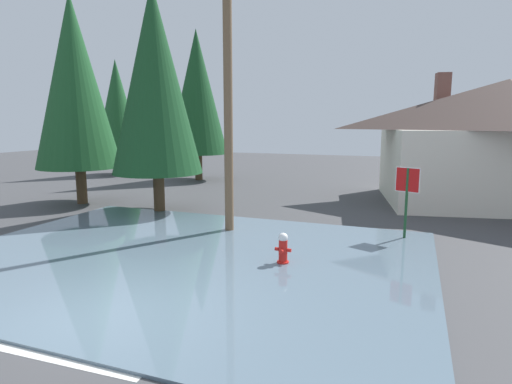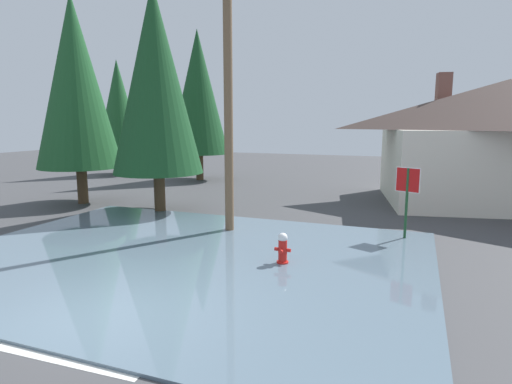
% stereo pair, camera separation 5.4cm
% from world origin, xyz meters
% --- Properties ---
extents(ground_plane, '(80.00, 80.00, 0.10)m').
position_xyz_m(ground_plane, '(0.00, 0.00, -0.05)').
color(ground_plane, '#424244').
extents(flood_puddle, '(12.64, 9.69, 0.06)m').
position_xyz_m(flood_puddle, '(-0.48, 3.49, 0.03)').
color(flood_puddle, slate).
rests_on(flood_puddle, ground).
extents(lane_stop_bar, '(3.97, 0.41, 0.01)m').
position_xyz_m(lane_stop_bar, '(-0.25, -1.39, 0.00)').
color(lane_stop_bar, silver).
rests_on(lane_stop_bar, ground).
extents(fire_hydrant, '(0.42, 0.36, 0.83)m').
position_xyz_m(fire_hydrant, '(2.20, 3.90, 0.41)').
color(fire_hydrant, red).
rests_on(fire_hydrant, ground).
extents(utility_pole, '(1.60, 0.28, 8.51)m').
position_xyz_m(utility_pole, '(-0.41, 6.46, 4.43)').
color(utility_pole, brown).
rests_on(utility_pole, ground).
extents(stop_sign_far, '(0.69, 0.30, 2.21)m').
position_xyz_m(stop_sign_far, '(4.99, 7.44, 1.58)').
color(stop_sign_far, '#1E4C28').
rests_on(stop_sign_far, ground).
extents(house, '(11.34, 8.76, 5.76)m').
position_xyz_m(house, '(8.70, 15.03, 2.77)').
color(house, silver).
rests_on(house, ground).
extents(pine_tree_tall_left, '(3.05, 3.05, 7.63)m').
position_xyz_m(pine_tree_tall_left, '(-13.69, 17.91, 4.49)').
color(pine_tree_tall_left, '#4C3823').
rests_on(pine_tree_tall_left, ground).
extents(pine_tree_mid_left, '(3.59, 3.59, 8.98)m').
position_xyz_m(pine_tree_mid_left, '(-7.35, 17.34, 5.28)').
color(pine_tree_mid_left, '#4C3823').
rests_on(pine_tree_mid_left, ground).
extents(pine_tree_short_left, '(3.48, 3.48, 8.70)m').
position_xyz_m(pine_tree_short_left, '(-4.28, 8.30, 5.12)').
color(pine_tree_short_left, '#4C3823').
rests_on(pine_tree_short_left, ground).
extents(pine_tree_far_center, '(3.54, 3.54, 8.84)m').
position_xyz_m(pine_tree_far_center, '(-8.49, 8.66, 5.20)').
color(pine_tree_far_center, '#4C3823').
rests_on(pine_tree_far_center, ground).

